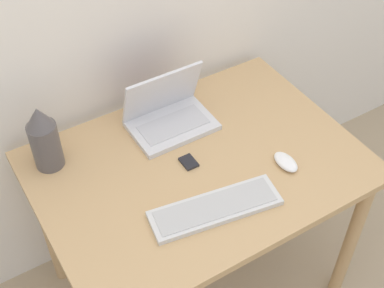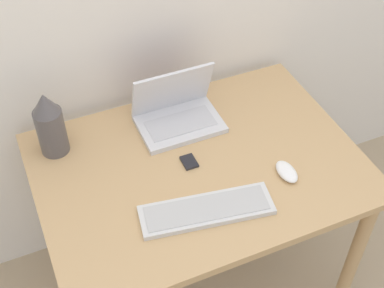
% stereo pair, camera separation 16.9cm
% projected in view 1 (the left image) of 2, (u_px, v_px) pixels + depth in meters
% --- Properties ---
extents(desk, '(1.07, 0.77, 0.73)m').
position_uv_depth(desk, '(198.00, 183.00, 1.84)').
color(desk, tan).
rests_on(desk, ground_plane).
extents(laptop, '(0.29, 0.20, 0.21)m').
position_uv_depth(laptop, '(168.00, 114.00, 1.88)').
color(laptop, silver).
rests_on(laptop, desk).
extents(keyboard, '(0.42, 0.19, 0.02)m').
position_uv_depth(keyboard, '(215.00, 208.00, 1.63)').
color(keyboard, silver).
rests_on(keyboard, desk).
extents(mouse, '(0.06, 0.10, 0.03)m').
position_uv_depth(mouse, '(286.00, 162.00, 1.76)').
color(mouse, white).
rests_on(mouse, desk).
extents(vase, '(0.09, 0.09, 0.24)m').
position_uv_depth(vase, '(44.00, 138.00, 1.69)').
color(vase, '#514C4C').
rests_on(vase, desk).
extents(mp3_player, '(0.05, 0.06, 0.01)m').
position_uv_depth(mp3_player, '(189.00, 162.00, 1.77)').
color(mp3_player, black).
rests_on(mp3_player, desk).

